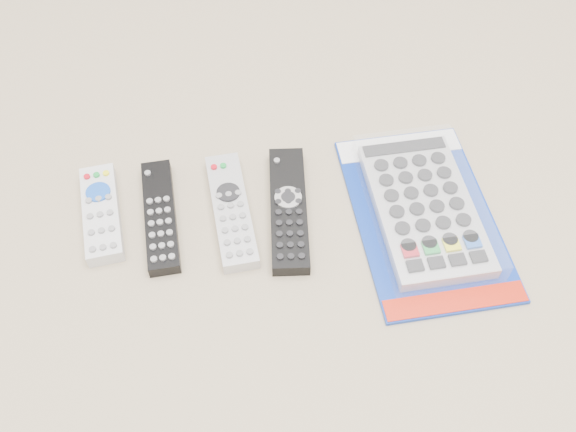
{
  "coord_description": "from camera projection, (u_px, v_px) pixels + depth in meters",
  "views": [
    {
      "loc": [
        -0.06,
        -0.51,
        0.71
      ],
      "look_at": [
        0.01,
        0.0,
        0.01
      ],
      "focal_mm": 40.0,
      "sensor_mm": 36.0,
      "label": 1
    }
  ],
  "objects": [
    {
      "name": "remote_small_grey",
      "position": [
        101.0,
        213.0,
        0.88
      ],
      "size": [
        0.07,
        0.16,
        0.02
      ],
      "rotation": [
        0.0,
        0.0,
        0.11
      ],
      "color": "silver",
      "rests_on": "ground"
    },
    {
      "name": "remote_slim_black",
      "position": [
        160.0,
        216.0,
        0.88
      ],
      "size": [
        0.05,
        0.19,
        0.02
      ],
      "rotation": [
        0.0,
        0.0,
        0.06
      ],
      "color": "black",
      "rests_on": "ground"
    },
    {
      "name": "remote_large_black",
      "position": [
        288.0,
        209.0,
        0.88
      ],
      "size": [
        0.07,
        0.21,
        0.02
      ],
      "rotation": [
        0.0,
        0.0,
        -0.09
      ],
      "color": "black",
      "rests_on": "ground"
    },
    {
      "name": "jumbo_remote_packaged",
      "position": [
        424.0,
        207.0,
        0.88
      ],
      "size": [
        0.2,
        0.31,
        0.04
      ],
      "rotation": [
        0.0,
        0.0,
        0.04
      ],
      "color": "#0D2E98",
      "rests_on": "ground"
    },
    {
      "name": "remote_silver_dvd",
      "position": [
        231.0,
        210.0,
        0.88
      ],
      "size": [
        0.06,
        0.19,
        0.02
      ],
      "rotation": [
        0.0,
        0.0,
        0.07
      ],
      "color": "#B4B4B9",
      "rests_on": "ground"
    }
  ]
}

